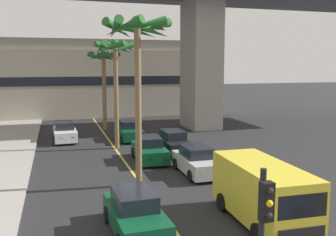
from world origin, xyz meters
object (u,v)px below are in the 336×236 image
(car_queue_sixth, at_px, (149,150))
(palm_tree_far_median, at_px, (104,67))
(car_queue_fifth, at_px, (65,132))
(delivery_van, at_px, (262,192))
(car_queue_third, at_px, (129,131))
(car_queue_fourth, at_px, (173,143))
(palm_tree_mid_median, at_px, (138,43))
(car_queue_second, at_px, (135,214))
(car_queue_front, at_px, (197,161))
(palm_tree_near_median, at_px, (115,60))

(car_queue_sixth, distance_m, palm_tree_far_median, 14.04)
(car_queue_fifth, bearing_deg, delivery_van, -69.87)
(car_queue_third, distance_m, car_queue_fourth, 5.85)
(car_queue_fourth, relative_size, palm_tree_mid_median, 0.49)
(car_queue_second, xyz_separation_m, delivery_van, (4.87, -0.62, 0.57))
(car_queue_fifth, distance_m, palm_tree_mid_median, 14.72)
(car_queue_second, xyz_separation_m, car_queue_fifth, (-2.01, 18.14, 0.00))
(car_queue_third, distance_m, car_queue_sixth, 7.16)
(car_queue_front, xyz_separation_m, palm_tree_far_median, (-3.03, 16.59, 5.19))
(car_queue_fourth, relative_size, car_queue_sixth, 0.99)
(car_queue_third, height_order, palm_tree_far_median, palm_tree_far_median)
(palm_tree_far_median, bearing_deg, car_queue_front, -79.66)
(car_queue_fourth, bearing_deg, car_queue_front, -93.19)
(car_queue_second, relative_size, delivery_van, 0.78)
(car_queue_second, height_order, car_queue_third, same)
(car_queue_front, height_order, car_queue_third, same)
(car_queue_fifth, distance_m, car_queue_sixth, 9.55)
(palm_tree_mid_median, distance_m, palm_tree_far_median, 17.74)
(car_queue_sixth, xyz_separation_m, delivery_van, (1.85, -10.64, 0.57))
(car_queue_front, height_order, palm_tree_mid_median, palm_tree_mid_median)
(car_queue_front, height_order, car_queue_fifth, same)
(car_queue_fifth, bearing_deg, car_queue_front, -59.57)
(car_queue_front, relative_size, palm_tree_mid_median, 0.48)
(palm_tree_near_median, distance_m, palm_tree_mid_median, 8.95)
(palm_tree_far_median, bearing_deg, delivery_van, -82.72)
(car_queue_fourth, bearing_deg, palm_tree_far_median, 106.39)
(car_queue_fourth, distance_m, car_queue_sixth, 2.74)
(car_queue_sixth, xyz_separation_m, palm_tree_mid_median, (-1.69, -4.70, 6.42))
(car_queue_front, distance_m, car_queue_fifth, 13.58)
(palm_tree_near_median, bearing_deg, delivery_van, -77.59)
(palm_tree_far_median, bearing_deg, car_queue_third, -78.21)
(car_queue_fourth, height_order, palm_tree_mid_median, palm_tree_mid_median)
(car_queue_second, height_order, car_queue_fifth, same)
(palm_tree_near_median, xyz_separation_m, palm_tree_far_median, (0.25, 8.77, -0.56))
(car_queue_second, bearing_deg, palm_tree_near_median, 83.60)
(car_queue_fifth, relative_size, delivery_van, 0.78)
(car_queue_fifth, distance_m, delivery_van, 19.99)
(car_queue_second, xyz_separation_m, palm_tree_mid_median, (1.33, 5.32, 6.42))
(car_queue_fourth, bearing_deg, car_queue_second, -113.78)
(car_queue_third, relative_size, delivery_van, 0.78)
(car_queue_second, distance_m, car_queue_fifth, 18.25)
(palm_tree_near_median, height_order, palm_tree_mid_median, palm_tree_mid_median)
(car_queue_third, xyz_separation_m, delivery_van, (1.80, -17.80, 0.57))
(palm_tree_near_median, relative_size, palm_tree_far_median, 1.07)
(car_queue_front, relative_size, palm_tree_far_median, 0.55)
(car_queue_sixth, relative_size, palm_tree_near_median, 0.52)
(car_queue_second, xyz_separation_m, car_queue_third, (3.06, 17.18, 0.00))
(palm_tree_mid_median, bearing_deg, car_queue_fifth, 104.58)
(delivery_van, height_order, palm_tree_far_median, palm_tree_far_median)
(car_queue_fifth, distance_m, palm_tree_near_median, 7.83)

